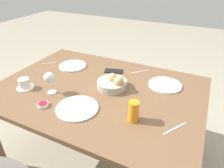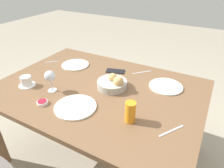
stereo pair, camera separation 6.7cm
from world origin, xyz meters
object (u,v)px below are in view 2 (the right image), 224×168
object	(u,v)px
plate_near_right	(75,65)
fork_silver	(142,72)
juice_glass	(130,112)
plate_far_center	(75,107)
jam_bowl_berry	(42,102)
bread_basket	(113,83)
wine_glass	(50,77)
cell_phone	(115,71)
knife_silver	(171,131)
plate_near_left	(166,86)
coffee_cup	(26,82)
spoon_coffee	(52,62)

from	to	relation	value
plate_near_right	fork_silver	distance (m)	0.59
juice_glass	fork_silver	xyz separation A→B (m)	(0.16, -0.59, -0.06)
plate_far_center	jam_bowl_berry	world-z (taller)	jam_bowl_berry
jam_bowl_berry	juice_glass	bearing A→B (deg)	-167.61
juice_glass	fork_silver	size ratio (longest dim) A/B	0.98
bread_basket	plate_near_right	world-z (taller)	bread_basket
plate_far_center	fork_silver	world-z (taller)	plate_far_center
plate_near_right	wine_glass	size ratio (longest dim) A/B	1.54
wine_glass	cell_phone	distance (m)	0.55
jam_bowl_berry	knife_silver	size ratio (longest dim) A/B	0.46
plate_far_center	wine_glass	world-z (taller)	wine_glass
plate_near_left	coffee_cup	distance (m)	1.02
plate_far_center	knife_silver	xyz separation A→B (m)	(-0.58, -0.08, -0.00)
plate_near_left	plate_near_right	distance (m)	0.81
plate_far_center	cell_phone	distance (m)	0.55
plate_near_left	wine_glass	distance (m)	0.82
fork_silver	cell_phone	world-z (taller)	cell_phone
knife_silver	cell_phone	distance (m)	0.75
fork_silver	knife_silver	distance (m)	0.68
coffee_cup	jam_bowl_berry	distance (m)	0.29
bread_basket	wine_glass	size ratio (longest dim) A/B	1.38
wine_glass	spoon_coffee	world-z (taller)	wine_glass
plate_near_right	spoon_coffee	distance (m)	0.24
jam_bowl_berry	plate_near_left	bearing A→B (deg)	-137.24
plate_near_left	knife_silver	distance (m)	0.46
spoon_coffee	wine_glass	bearing A→B (deg)	133.44
plate_near_left	juice_glass	world-z (taller)	juice_glass
jam_bowl_berry	bread_basket	bearing A→B (deg)	-127.70
wine_glass	coffee_cup	size ratio (longest dim) A/B	1.30
plate_near_right	jam_bowl_berry	xyz separation A→B (m)	(-0.17, 0.56, 0.01)
knife_silver	spoon_coffee	xyz separation A→B (m)	(1.19, -0.36, 0.00)
cell_phone	plate_near_right	bearing A→B (deg)	9.75
coffee_cup	cell_phone	world-z (taller)	coffee_cup
juice_glass	wine_glass	xyz separation A→B (m)	(0.61, -0.03, 0.05)
juice_glass	cell_phone	world-z (taller)	juice_glass
jam_bowl_berry	knife_silver	distance (m)	0.80
juice_glass	spoon_coffee	xyz separation A→B (m)	(0.96, -0.39, -0.06)
bread_basket	fork_silver	xyz separation A→B (m)	(-0.10, -0.33, -0.04)
wine_glass	coffee_cup	bearing A→B (deg)	9.67
coffee_cup	fork_silver	distance (m)	0.90
plate_near_left	cell_phone	size ratio (longest dim) A/B	1.47
jam_bowl_berry	spoon_coffee	xyz separation A→B (m)	(0.40, -0.52, -0.01)
spoon_coffee	plate_near_left	bearing A→B (deg)	-176.19
plate_near_left	coffee_cup	xyz separation A→B (m)	(0.90, 0.47, 0.03)
plate_near_left	plate_near_right	xyz separation A→B (m)	(0.81, 0.03, 0.00)
cell_phone	knife_silver	bearing A→B (deg)	141.53
wine_glass	cell_phone	bearing A→B (deg)	-117.81
plate_near_right	juice_glass	xyz separation A→B (m)	(-0.73, 0.44, 0.06)
spoon_coffee	coffee_cup	bearing A→B (deg)	108.67
plate_far_center	fork_silver	xyz separation A→B (m)	(-0.19, -0.64, -0.00)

